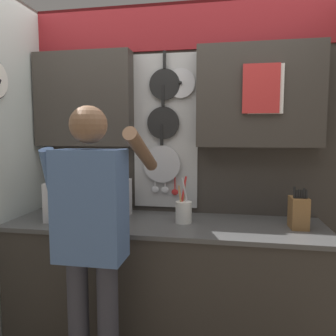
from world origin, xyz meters
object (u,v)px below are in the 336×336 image
(knife_block, at_px, (299,212))
(person, at_px, (92,228))
(utensil_crock, at_px, (184,211))
(microwave, at_px, (90,200))

(knife_block, relative_size, person, 0.17)
(utensil_crock, xyz_separation_m, person, (-0.44, -0.56, 0.01))
(knife_block, height_order, utensil_crock, utensil_crock)
(microwave, distance_m, knife_block, 1.47)
(microwave, bearing_deg, person, -65.35)
(utensil_crock, height_order, person, person)
(knife_block, bearing_deg, utensil_crock, 179.86)
(knife_block, bearing_deg, microwave, -179.98)
(microwave, height_order, utensil_crock, utensil_crock)
(knife_block, xyz_separation_m, person, (-1.21, -0.56, -0.01))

